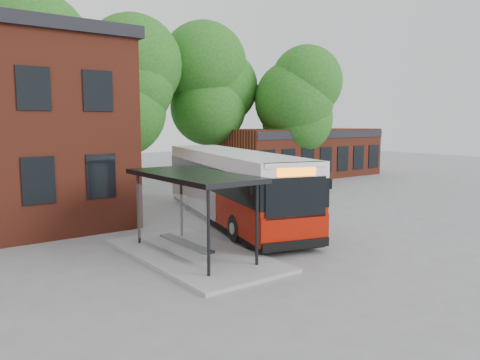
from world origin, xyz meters
TOP-DOWN VIEW (x-y plane):
  - ground at (0.00, 0.00)m, footprint 100.00×100.00m
  - shop_row at (15.00, 14.00)m, footprint 14.00×6.20m
  - bus_shelter at (-4.50, -1.00)m, footprint 3.60×7.00m
  - bike_rail at (9.28, 10.00)m, footprint 5.20×0.10m
  - tree_0 at (-6.00, 16.00)m, footprint 7.92×7.92m
  - tree_1 at (1.00, 17.00)m, footprint 7.92×7.92m
  - tree_2 at (8.00, 16.00)m, footprint 7.92×7.92m
  - tree_3 at (13.00, 12.00)m, footprint 7.04×7.04m
  - city_bus at (-0.05, 2.92)m, footprint 5.99×12.97m
  - bicycle_0 at (7.66, 9.16)m, footprint 1.76×1.15m
  - bicycle_1 at (8.08, 10.41)m, footprint 1.55×0.69m
  - bicycle_2 at (8.98, 10.29)m, footprint 1.85×1.30m
  - bicycle_3 at (9.30, 10.12)m, footprint 1.82×0.68m
  - bicycle_4 at (9.96, 10.84)m, footprint 1.71×0.77m
  - bicycle_5 at (10.31, 9.97)m, footprint 1.87×1.07m
  - bicycle_6 at (10.97, 9.55)m, footprint 1.88×1.11m
  - bicycle_7 at (11.63, 10.69)m, footprint 1.87×0.86m

SIDE VIEW (x-z plane):
  - ground at x=0.00m, z-range 0.00..0.00m
  - bike_rail at x=9.28m, z-range 0.00..0.38m
  - bicycle_4 at x=9.96m, z-range 0.00..0.87m
  - bicycle_0 at x=7.66m, z-range 0.00..0.87m
  - bicycle_1 at x=8.08m, z-range 0.00..0.90m
  - bicycle_2 at x=8.98m, z-range 0.00..0.92m
  - bicycle_6 at x=10.97m, z-range 0.00..0.93m
  - bicycle_3 at x=9.30m, z-range 0.00..1.07m
  - bicycle_7 at x=11.63m, z-range 0.00..1.08m
  - bicycle_5 at x=10.31m, z-range 0.00..1.08m
  - bus_shelter at x=-4.50m, z-range 0.00..2.90m
  - city_bus at x=-0.05m, z-range 0.00..3.23m
  - shop_row at x=15.00m, z-range 0.00..4.00m
  - tree_3 at x=13.00m, z-range 0.00..9.28m
  - tree_1 at x=1.00m, z-range 0.00..10.40m
  - tree_0 at x=-6.00m, z-range 0.00..11.00m
  - tree_2 at x=8.00m, z-range 0.00..11.00m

